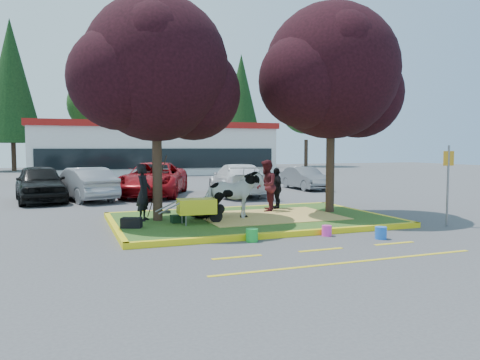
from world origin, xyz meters
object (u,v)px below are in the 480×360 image
object	(u,v)px
wheelbarrow	(197,207)
bucket_pink	(327,231)
bucket_blue	(381,233)
car_silver	(84,184)
sign_post	(448,177)
cow	(233,195)
car_black	(40,183)
bucket_green	(252,235)
handler	(144,192)
calf	(203,211)

from	to	relation	value
wheelbarrow	bucket_pink	bearing A→B (deg)	-33.42
wheelbarrow	bucket_blue	distance (m)	4.96
car_silver	wheelbarrow	bearing A→B (deg)	89.43
sign_post	cow	bearing A→B (deg)	166.22
car_black	sign_post	bearing A→B (deg)	-50.31
car_black	bucket_green	bearing A→B (deg)	-71.20
cow	car_black	xyz separation A→B (m)	(-5.64, 8.36, -0.09)
wheelbarrow	car_black	bearing A→B (deg)	120.21
handler	bucket_green	bearing A→B (deg)	-121.43
cow	bucket_pink	bearing A→B (deg)	-147.67
bucket_blue	car_silver	xyz separation A→B (m)	(-6.63, 11.58, 0.56)
sign_post	bucket_pink	world-z (taller)	sign_post
car_silver	car_black	bearing A→B (deg)	-22.88
calf	bucket_blue	size ratio (longest dim) A/B	3.43
bucket_pink	car_black	distance (m)	13.15
bucket_blue	car_black	xyz separation A→B (m)	(-8.38, 11.73, 0.63)
bucket_green	car_silver	world-z (taller)	car_silver
cow	bucket_blue	xyz separation A→B (m)	(2.74, -3.37, -0.73)
wheelbarrow	bucket_blue	xyz separation A→B (m)	(3.94, -2.98, -0.48)
cow	handler	xyz separation A→B (m)	(-2.49, 0.74, 0.10)
bucket_pink	car_silver	bearing A→B (deg)	117.41
bucket_green	bucket_blue	distance (m)	3.25
wheelbarrow	cow	bearing A→B (deg)	21.45
bucket_blue	handler	bearing A→B (deg)	141.86
bucket_pink	bucket_blue	xyz separation A→B (m)	(1.06, -0.83, 0.02)
cow	car_black	distance (m)	10.08
calf	wheelbarrow	distance (m)	1.11
wheelbarrow	sign_post	xyz separation A→B (m)	(6.95, -2.05, 0.80)
calf	wheelbarrow	world-z (taller)	wheelbarrow
sign_post	bucket_pink	bearing A→B (deg)	-169.40
handler	bucket_pink	xyz separation A→B (m)	(4.18, -3.29, -0.84)
car_black	car_silver	bearing A→B (deg)	-11.77
wheelbarrow	bucket_green	bearing A→B (deg)	-66.47
calf	bucket_pink	distance (m)	3.96
bucket_green	car_black	size ratio (longest dim) A/B	0.07
cow	handler	world-z (taller)	handler
sign_post	calf	bearing A→B (deg)	164.22
cow	car_silver	xyz separation A→B (m)	(-3.89, 8.21, -0.16)
cow	wheelbarrow	xyz separation A→B (m)	(-1.19, -0.39, -0.24)
wheelbarrow	calf	bearing A→B (deg)	68.09
calf	wheelbarrow	xyz separation A→B (m)	(-0.46, -0.98, 0.26)
calf	sign_post	distance (m)	7.24
bucket_green	bucket_pink	xyz separation A→B (m)	(2.09, 0.00, -0.02)
handler	bucket_pink	distance (m)	5.38
calf	handler	size ratio (longest dim) A/B	0.64
handler	sign_post	size ratio (longest dim) A/B	0.71
calf	bucket_blue	bearing A→B (deg)	-45.46
handler	wheelbarrow	bearing A→B (deg)	-105.09
wheelbarrow	bucket_blue	size ratio (longest dim) A/B	6.09
handler	cow	bearing A→B (deg)	-80.53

